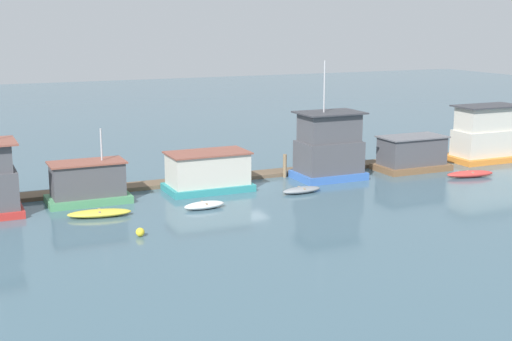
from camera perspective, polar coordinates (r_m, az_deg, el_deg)
ground_plane at (r=55.47m, az=-0.42°, el=-1.22°), size 200.00×200.00×0.00m
dock_walkway at (r=57.96m, az=-1.54°, el=-0.49°), size 59.60×1.98×0.30m
houseboat_green at (r=51.52m, az=-13.31°, el=-1.01°), size 5.74×3.21×5.22m
houseboat_teal at (r=53.78m, az=-3.88°, el=-0.11°), size 6.37×3.73×2.96m
houseboat_blue at (r=57.74m, az=5.86°, el=1.81°), size 5.40×3.79×9.52m
houseboat_brown at (r=62.41m, az=12.35°, el=1.30°), size 6.17×3.59×2.94m
houseboat_orange at (r=68.25m, az=17.91°, el=2.68°), size 6.83×3.99×5.08m
dinghy_yellow at (r=47.90m, az=-12.41°, el=-3.35°), size 4.29×1.98×0.49m
dinghy_white at (r=48.87m, az=-4.16°, el=-2.78°), size 2.95×1.30×0.50m
dinghy_grey at (r=53.21m, az=3.67°, el=-1.57°), size 3.18×1.29×0.45m
dinghy_red at (r=60.95m, az=16.75°, el=-0.26°), size 4.25×1.83×0.55m
mooring_post_near_right at (r=58.21m, az=2.32°, el=0.37°), size 0.30×0.30×1.92m
mooring_post_far_right at (r=52.77m, az=-15.99°, el=-1.20°), size 0.23×0.23×2.12m
mooring_post_centre at (r=63.16m, az=10.37°, el=1.11°), size 0.26×0.26×1.91m
buoy_yellow at (r=43.20m, az=-9.25°, el=-4.89°), size 0.53×0.53×0.53m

